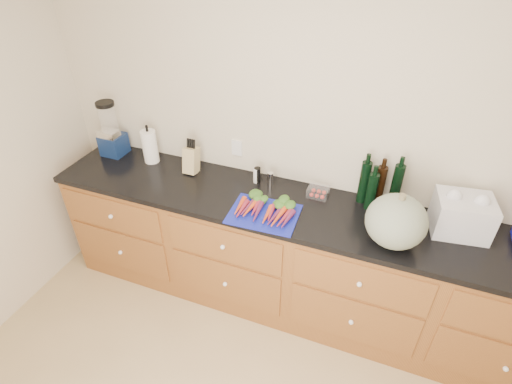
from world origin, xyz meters
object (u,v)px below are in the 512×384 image
at_px(cutting_board, 264,214).
at_px(tomato_box, 318,192).
at_px(carrots, 266,207).
at_px(squash, 396,221).
at_px(knife_block, 191,160).
at_px(blender_appliance, 111,132).
at_px(paper_towel, 150,146).

distance_m(cutting_board, tomato_box, 0.43).
bearing_deg(cutting_board, tomato_box, 50.37).
distance_m(carrots, squash, 0.80).
height_order(cutting_board, knife_block, knife_block).
bearing_deg(knife_block, carrots, -21.08).
height_order(carrots, blender_appliance, blender_appliance).
distance_m(paper_towel, knife_block, 0.37).
relative_size(squash, blender_appliance, 0.80).
height_order(squash, blender_appliance, blender_appliance).
distance_m(cutting_board, squash, 0.81).
distance_m(carrots, tomato_box, 0.40).
relative_size(cutting_board, blender_appliance, 1.00).
bearing_deg(blender_appliance, knife_block, -1.42).
bearing_deg(paper_towel, tomato_box, 0.43).
relative_size(cutting_board, knife_block, 2.27).
bearing_deg(squash, knife_block, 169.55).
relative_size(squash, knife_block, 1.80).
distance_m(squash, knife_block, 1.50).
bearing_deg(squash, tomato_box, 149.74).
xyz_separation_m(cutting_board, knife_block, (-0.68, 0.30, 0.09)).
xyz_separation_m(carrots, tomato_box, (0.27, 0.29, -0.00)).
bearing_deg(paper_towel, blender_appliance, -179.60).
relative_size(carrots, squash, 1.08).
xyz_separation_m(squash, tomato_box, (-0.52, 0.30, -0.12)).
bearing_deg(carrots, cutting_board, -90.00).
relative_size(paper_towel, knife_block, 1.33).
bearing_deg(cutting_board, squash, 2.02).
xyz_separation_m(cutting_board, carrots, (0.00, 0.04, 0.03)).
height_order(paper_towel, tomato_box, paper_towel).
height_order(blender_appliance, paper_towel, blender_appliance).
bearing_deg(tomato_box, blender_appliance, -179.57).
height_order(squash, tomato_box, squash).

